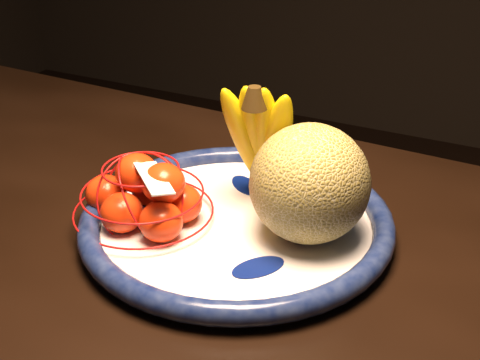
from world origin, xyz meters
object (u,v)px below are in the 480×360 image
at_px(dining_table, 161,313).
at_px(banana_bunch, 261,135).
at_px(fruit_bowl, 236,223).
at_px(cantaloupe, 310,184).
at_px(mandarin_bag, 145,197).

relative_size(dining_table, banana_bunch, 8.21).
distance_m(dining_table, fruit_bowl, 0.14).
distance_m(fruit_bowl, banana_bunch, 0.11).
bearing_deg(banana_bunch, cantaloupe, -42.16).
distance_m(dining_table, mandarin_bag, 0.14).
height_order(fruit_bowl, banana_bunch, banana_bunch).
relative_size(banana_bunch, mandarin_bag, 0.79).
xyz_separation_m(fruit_bowl, cantaloupe, (0.09, 0.01, 0.07)).
bearing_deg(banana_bunch, fruit_bowl, -99.93).
relative_size(cantaloupe, mandarin_bag, 0.62).
distance_m(cantaloupe, banana_bunch, 0.11).
bearing_deg(cantaloupe, fruit_bowl, -172.44).
height_order(dining_table, mandarin_bag, mandarin_bag).
height_order(dining_table, fruit_bowl, fruit_bowl).
distance_m(fruit_bowl, mandarin_bag, 0.12).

